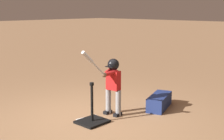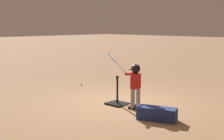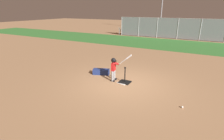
# 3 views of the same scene
# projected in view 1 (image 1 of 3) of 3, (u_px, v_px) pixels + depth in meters

# --- Properties ---
(ground_plane) EXTENTS (90.00, 90.00, 0.00)m
(ground_plane) POSITION_uv_depth(u_px,v_px,m) (87.00, 121.00, 5.72)
(ground_plane) COLOR #99704C
(home_plate) EXTENTS (0.51, 0.51, 0.02)m
(home_plate) POSITION_uv_depth(u_px,v_px,m) (92.00, 121.00, 5.70)
(home_plate) COLOR white
(home_plate) RESTS_ON ground_plane
(batting_tee) EXTENTS (0.51, 0.46, 0.74)m
(batting_tee) POSITION_uv_depth(u_px,v_px,m) (92.00, 118.00, 5.61)
(batting_tee) COLOR black
(batting_tee) RESTS_ON ground_plane
(batter_child) EXTENTS (0.97, 0.35, 1.34)m
(batter_child) POSITION_uv_depth(u_px,v_px,m) (112.00, 80.00, 5.89)
(batter_child) COLOR gray
(batter_child) RESTS_ON ground_plane
(equipment_bag) EXTENTS (0.90, 0.58, 0.28)m
(equipment_bag) POSITION_uv_depth(u_px,v_px,m) (159.00, 102.00, 6.42)
(equipment_bag) COLOR navy
(equipment_bag) RESTS_ON ground_plane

